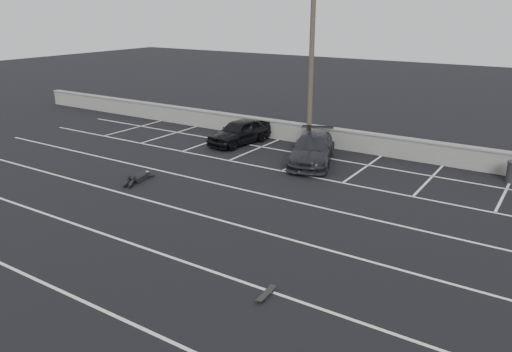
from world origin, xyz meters
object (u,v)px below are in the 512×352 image
Objects in this scene: utility_pole at (312,52)px; car_left at (239,132)px; car_right at (312,149)px; person at (141,174)px; skateboard at (266,294)px.

car_left is at bearing -159.80° from utility_pole.
car_right is (4.93, -1.01, 0.01)m from car_left.
skateboard is (9.45, -4.94, -0.17)m from person.
car_right is at bearing 107.60° from skateboard.
person is at bearing -149.36° from car_right.
car_left reaches higher than person.
car_left is 0.40× the size of utility_pole.
car_left is 7.23m from person.
car_right reaches higher than car_left.
car_right is 0.48× the size of utility_pole.
car_right is 8.06m from person.
skateboard is at bearing -44.27° from car_left.
person is at bearing -113.81° from utility_pole.
utility_pole reaches higher than person.
person is at bearing 148.81° from skateboard.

